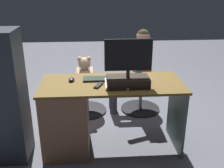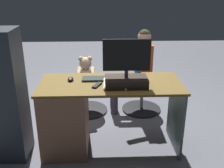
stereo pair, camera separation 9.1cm
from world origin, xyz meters
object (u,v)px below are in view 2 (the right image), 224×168
Objects in this scene: monitor at (126,74)px; office_chair_teddy at (87,95)px; desk at (75,114)px; teddy_bear at (86,70)px; keyboard at (102,79)px; computer_mouse at (71,79)px; cup at (138,72)px; tv_remote at (97,85)px; visitor_chair at (142,94)px; person at (136,66)px.

monitor is 1.23m from office_chair_teddy.
desk is 4.08× the size of teddy_bear.
computer_mouse reaches higher than keyboard.
cup is 0.71× the size of tv_remote.
office_chair_teddy is at bearing -49.54° from cup.
monitor is 1.11× the size of keyboard.
tv_remote is 0.98m from teddy_bear.
computer_mouse reaches higher than visitor_chair.
computer_mouse is at bearing 82.37° from teddy_bear.
tv_remote is at bearing 29.05° from cup.
person is (-0.08, -0.71, -0.15)m from cup.
desk is 2.66× the size of visitor_chair.
tv_remote is at bearing 149.87° from computer_mouse.
keyboard is at bearing -162.35° from desk.
monitor is at bearing 59.38° from cup.
visitor_chair is (-0.77, -0.01, 0.00)m from office_chair_teddy.
keyboard is 0.39m from cup.
monitor is at bearing 140.99° from keyboard.
teddy_bear is at bearing -90.00° from office_chair_teddy.
tv_remote reaches higher than visitor_chair.
monitor is 3.10× the size of tv_remote.
visitor_chair is at bearing -179.52° from office_chair_teddy.
teddy_bear is 0.68m from person.
cup is 0.92m from visitor_chair.
cup is (-0.38, -0.06, 0.04)m from keyboard.
tv_remote is at bearing 99.99° from teddy_bear.
keyboard is 3.97× the size of cup.
desk is 0.38m from computer_mouse.
visitor_chair is at bearing 179.63° from teddy_bear.
monitor is (-0.53, 0.09, 0.48)m from desk.
office_chair_teddy is (0.60, -0.71, -0.56)m from cup.
tv_remote is 0.13× the size of person.
monitor reaches higher than keyboard.
teddy_bear is (0.45, -0.97, -0.27)m from monitor.
computer_mouse is 1.29m from visitor_chair.
desk is 0.90m from teddy_bear.
keyboard reaches higher than tv_remote.
office_chair_teddy is 0.49× the size of person.
cup is 0.50m from tv_remote.
monitor is at bearing 115.40° from office_chair_teddy.
desk is at bearing -9.98° from monitor.
desk is at bearing 5.45° from tv_remote.
monitor reaches higher than office_chair_teddy.
cup is (-0.15, -0.25, -0.07)m from monitor.
teddy_bear is 0.85m from visitor_chair.
computer_mouse is 0.27× the size of teddy_bear.
office_chair_teddy is (-0.11, -0.79, -0.53)m from computer_mouse.
cup is at bearing -167.01° from desk.
computer_mouse is 0.82m from teddy_bear.
visitor_chair is at bearing -97.99° from tv_remote.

